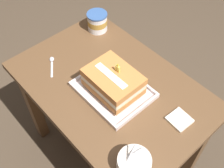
% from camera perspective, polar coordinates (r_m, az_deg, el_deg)
% --- Properties ---
extents(ground_plane, '(8.00, 8.00, 0.00)m').
position_cam_1_polar(ground_plane, '(1.92, -0.17, -13.33)').
color(ground_plane, '#4C3D2D').
extents(dining_table, '(0.95, 0.64, 0.69)m').
position_cam_1_polar(dining_table, '(1.43, -0.22, -3.29)').
color(dining_table, brown).
rests_on(dining_table, ground_plane).
extents(foil_tray, '(0.33, 0.27, 0.02)m').
position_cam_1_polar(foil_tray, '(1.30, 0.24, -1.29)').
color(foil_tray, silver).
rests_on(foil_tray, dining_table).
extents(birthday_cake, '(0.24, 0.18, 0.14)m').
position_cam_1_polar(birthday_cake, '(1.25, 0.25, 0.57)').
color(birthday_cake, '#C67C3D').
rests_on(birthday_cake, foil_tray).
extents(bowl_stack, '(0.13, 0.13, 0.12)m').
position_cam_1_polar(bowl_stack, '(1.09, 4.51, -15.89)').
color(bowl_stack, silver).
rests_on(bowl_stack, dining_table).
extents(ice_cream_tub, '(0.11, 0.11, 0.10)m').
position_cam_1_polar(ice_cream_tub, '(1.59, -3.01, 12.58)').
color(ice_cream_tub, white).
rests_on(ice_cream_tub, dining_table).
extents(serving_spoon_near_tray, '(0.12, 0.09, 0.01)m').
position_cam_1_polar(serving_spoon_near_tray, '(1.45, -12.16, 4.43)').
color(serving_spoon_near_tray, silver).
rests_on(serving_spoon_near_tray, dining_table).
extents(napkin_pile, '(0.10, 0.09, 0.01)m').
position_cam_1_polar(napkin_pile, '(1.24, 13.58, -7.08)').
color(napkin_pile, silver).
rests_on(napkin_pile, dining_table).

